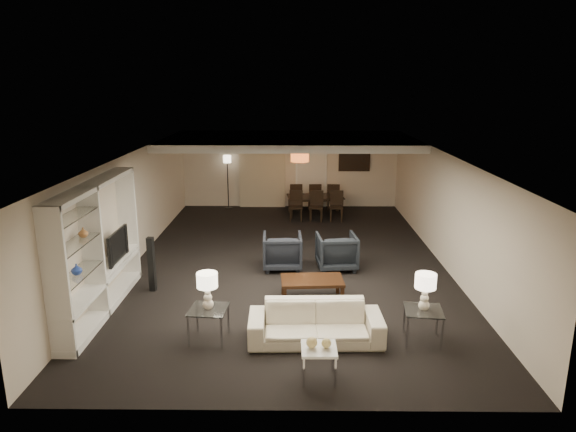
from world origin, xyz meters
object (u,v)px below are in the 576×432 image
Objects in this scene: side_table_right at (422,325)px; vase_amber at (83,232)px; chair_fl at (296,197)px; table_lamp_right at (425,292)px; chair_fr at (333,197)px; television at (113,245)px; pendant_light at (300,157)px; chair_nm at (316,206)px; armchair_right at (337,251)px; chair_nr at (336,206)px; dining_table at (315,206)px; side_table_left at (209,324)px; marble_table at (319,363)px; chair_nl at (296,206)px; vase_blue at (77,269)px; coffee_table at (312,289)px; sofa at (316,323)px; table_lamp_left at (208,291)px; chair_fm at (314,197)px; armchair_left at (282,251)px; floor_lamp at (228,182)px; floor_speaker at (152,264)px.

vase_amber reaches higher than side_table_right.
table_lamp_right is at bearing 99.66° from chair_fl.
vase_amber is 9.44m from chair_fr.
television is (-5.46, 1.69, 0.77)m from side_table_right.
chair_fr is (-0.78, 8.62, 0.17)m from side_table_right.
pendant_light is 1.56m from chair_nm.
armchair_right is 4.03m from chair_nr.
side_table_left is at bearing -110.05° from dining_table.
chair_fr is (1.10, 1.44, -1.47)m from pendant_light.
armchair_right is at bearing 82.23° from marble_table.
chair_nl reaches higher than dining_table.
dining_table is 0.67m from chair_nm.
dining_table is (-1.38, 7.97, 0.03)m from side_table_right.
vase_blue is 0.20× the size of chair_fl.
chair_nl is at bearing 63.99° from vase_blue.
coffee_table is at bearing 43.26° from side_table_left.
television reaches higher than sofa.
marble_table is 2.74× the size of vase_blue.
television is 1.12× the size of chair_nm.
armchair_right is at bearing 78.22° from sofa.
chair_nm is at bearing 74.59° from table_lamp_left.
chair_nm is at bearing -95.84° from dining_table.
armchair_right is 3.48m from side_table_right.
table_lamp_right is at bearing -78.89° from chair_nr.
table_lamp_left is at bearing -110.05° from dining_table.
chair_fm is 1.00× the size of chair_fr.
chair_nr is at bearing 80.88° from coffee_table.
television is (-5.46, 1.69, 0.19)m from table_lamp_right.
chair_fm is (2.02, 8.62, 0.17)m from side_table_left.
pendant_light is 7.36m from sofa.
table_lamp_left is at bearing 49.36° from armchair_right.
chair_fl is at bearing 80.66° from side_table_left.
chair_fl is (-0.60, 1.30, 0.00)m from chair_nm.
television reaches higher than chair_fm.
armchair_left is at bearing -95.92° from chair_nm.
television is 6.12× the size of vase_amber.
chair_fl is (1.42, 8.62, 0.17)m from side_table_left.
floor_lamp is (-2.31, 1.70, -1.05)m from pendant_light.
marble_table is (1.70, -1.10, -0.03)m from side_table_left.
side_table_right is at bearing -5.47° from vase_amber.
chair_nl is at bearing 92.82° from coffee_table.
coffee_table is 0.68× the size of dining_table.
marble_table is at bearing -76.00° from floor_lamp.
chair_nm is at bearing -29.07° from floor_lamp.
table_lamp_right is 5.26m from floor_speaker.
television is at bearing -123.12° from pendant_light.
chair_nl reaches higher than armchair_left.
table_lamp_left is at bearing -84.92° from floor_lamp.
coffee_table is 2.00× the size of side_table_right.
armchair_right is 4.44m from marble_table.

